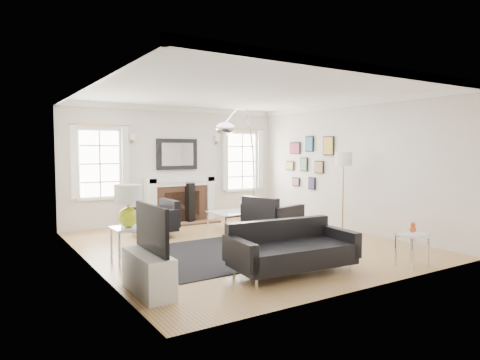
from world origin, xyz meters
TOP-DOWN VIEW (x-y plane):
  - floor at (0.00, 0.00)m, footprint 6.00×6.00m
  - back_wall at (0.00, 3.00)m, footprint 5.50×0.04m
  - front_wall at (0.00, -3.00)m, footprint 5.50×0.04m
  - left_wall at (-2.75, 0.00)m, footprint 0.04×6.00m
  - right_wall at (2.75, 0.00)m, footprint 0.04×6.00m
  - ceiling at (0.00, 0.00)m, footprint 5.50×6.00m
  - crown_molding at (0.00, 0.00)m, footprint 5.50×6.00m
  - fireplace at (0.00, 2.79)m, footprint 1.70×0.69m
  - mantel_mirror at (0.00, 2.95)m, footprint 1.05×0.07m
  - window_left at (-1.85, 2.95)m, footprint 1.24×0.15m
  - window_right at (1.85, 2.95)m, footprint 1.24×0.15m
  - gallery_wall at (2.72, 1.30)m, footprint 0.04×1.73m
  - tv_unit at (-2.44, -1.70)m, footprint 0.35×1.00m
  - area_rug at (-0.62, -0.41)m, footprint 2.86×2.41m
  - sofa at (-0.41, -1.91)m, footprint 1.89×0.99m
  - armchair_left at (-1.08, 1.56)m, footprint 0.82×0.91m
  - armchair_right at (0.92, 0.39)m, footprint 1.11×1.19m
  - coffee_table at (0.60, 1.35)m, footprint 0.89×0.89m
  - side_table_left at (-2.20, -0.16)m, footprint 0.51×0.51m
  - nesting_table at (1.34, -2.65)m, footprint 0.45×0.38m
  - gourd_lamp at (-2.20, -0.16)m, footprint 0.41×0.41m
  - orange_vase at (1.34, -2.65)m, footprint 0.10×0.10m
  - arc_floor_lamp at (0.70, 1.16)m, footprint 1.93×1.79m
  - stick_floor_lamp at (2.20, -0.38)m, footprint 0.35×0.35m
  - speaker_tower at (0.17, 2.65)m, footprint 0.24×0.24m

SIDE VIEW (x-z plane):
  - floor at x=0.00m, z-range 0.00..0.00m
  - area_rug at x=-0.62m, z-range 0.00..0.01m
  - sofa at x=-0.41m, z-range 0.03..0.62m
  - tv_unit at x=-2.44m, z-range -0.22..0.87m
  - armchair_left at x=-1.08m, z-range 0.03..0.64m
  - coffee_table at x=0.60m, z-range 0.17..0.56m
  - armchair_right at x=0.92m, z-range 0.04..0.71m
  - nesting_table at x=1.34m, z-range 0.13..0.63m
  - side_table_left at x=-2.20m, z-range 0.17..0.73m
  - speaker_tower at x=0.17m, z-range 0.00..0.96m
  - fireplace at x=0.00m, z-range -0.01..1.10m
  - orange_vase at x=1.34m, z-range 0.50..0.66m
  - gourd_lamp at x=-2.20m, z-range 0.61..1.27m
  - back_wall at x=0.00m, z-range 0.00..2.80m
  - front_wall at x=0.00m, z-range 0.00..2.80m
  - left_wall at x=-2.75m, z-range 0.00..2.80m
  - right_wall at x=2.75m, z-range 0.00..2.80m
  - window_left at x=-1.85m, z-range 0.65..2.27m
  - window_right at x=1.85m, z-range 0.65..2.27m
  - arc_floor_lamp at x=0.70m, z-range 0.11..2.85m
  - stick_floor_lamp at x=2.20m, z-range 0.63..2.35m
  - gallery_wall at x=2.72m, z-range 0.89..2.18m
  - mantel_mirror at x=0.00m, z-range 1.27..2.02m
  - crown_molding at x=0.00m, z-range 2.68..2.80m
  - ceiling at x=0.00m, z-range 2.79..2.81m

